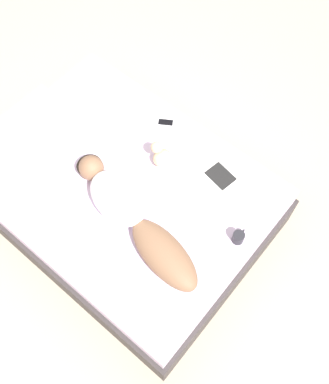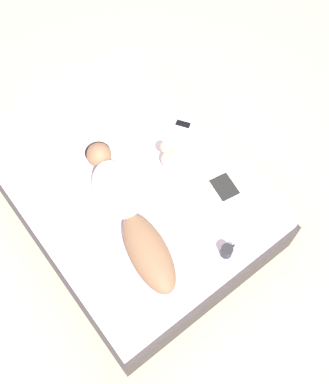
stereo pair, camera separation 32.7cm
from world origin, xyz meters
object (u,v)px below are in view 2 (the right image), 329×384
object	(u,v)px
coffee_mug	(227,251)
cell_phone	(183,124)
open_magazine	(211,193)
person	(125,207)

from	to	relation	value
coffee_mug	cell_phone	xyz separation A→B (m)	(0.45, 1.03, -0.04)
coffee_mug	cell_phone	world-z (taller)	coffee_mug
open_magazine	cell_phone	size ratio (longest dim) A/B	3.30
person	coffee_mug	bearing A→B (deg)	-50.38
person	coffee_mug	world-z (taller)	person
open_magazine	coffee_mug	bearing A→B (deg)	-108.62
person	coffee_mug	distance (m)	0.77
open_magazine	cell_phone	bearing A→B (deg)	79.24
cell_phone	person	bearing A→B (deg)	170.97
cell_phone	open_magazine	bearing A→B (deg)	-143.13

